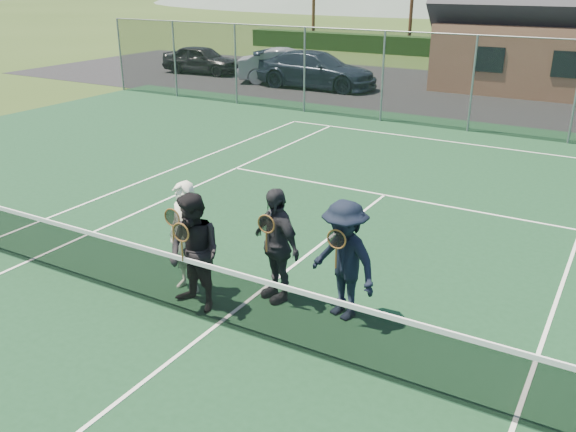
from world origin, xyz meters
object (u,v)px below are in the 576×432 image
at_px(car_a, 202,60).
at_px(player_c, 276,244).
at_px(car_b, 289,66).
at_px(player_b, 195,253).
at_px(tennis_net, 216,293).
at_px(player_a, 185,238).
at_px(car_c, 317,70).
at_px(player_d, 344,260).

relative_size(car_a, player_c, 2.29).
distance_m(car_b, player_b, 20.72).
xyz_separation_m(tennis_net, player_a, (-1.03, 0.63, 0.38)).
xyz_separation_m(car_a, car_c, (7.00, -0.82, 0.09)).
distance_m(car_b, car_c, 1.82).
distance_m(player_a, player_b, 0.61).
bearing_deg(car_c, player_b, -159.23).
relative_size(car_a, player_b, 2.29).
distance_m(car_a, car_c, 7.05).
xyz_separation_m(player_b, player_d, (1.99, 0.88, -0.00)).
bearing_deg(player_a, car_a, 127.10).
xyz_separation_m(car_a, car_b, (5.26, -0.28, 0.07)).
distance_m(tennis_net, player_d, 1.87).
bearing_deg(player_b, player_d, 23.99).
xyz_separation_m(player_c, player_d, (1.12, 0.02, -0.00)).
height_order(player_a, player_d, same).
bearing_deg(player_c, tennis_net, -105.49).
relative_size(player_a, player_b, 1.00).
distance_m(car_a, car_b, 5.27).
relative_size(car_a, car_c, 0.75).
xyz_separation_m(player_a, player_c, (1.34, 0.49, -0.00)).
bearing_deg(player_a, car_b, 115.58).
distance_m(car_a, player_c, 23.63).
bearing_deg(player_d, player_b, -156.01).
xyz_separation_m(car_a, player_a, (13.98, -18.48, 0.22)).
distance_m(car_a, tennis_net, 24.30).
bearing_deg(player_c, player_a, -160.03).
relative_size(tennis_net, player_a, 6.49).
bearing_deg(car_b, player_b, -177.79).
bearing_deg(car_a, player_b, -146.48).
height_order(car_a, player_c, player_c).
bearing_deg(player_c, car_a, 130.41).
height_order(car_b, tennis_net, car_b).
height_order(car_b, player_d, player_d).
bearing_deg(car_c, player_a, -160.12).
relative_size(car_a, car_b, 0.88).
xyz_separation_m(car_a, player_d, (16.44, -17.97, 0.22)).
xyz_separation_m(tennis_net, player_c, (0.31, 1.12, 0.38)).
relative_size(car_c, player_b, 3.03).
bearing_deg(player_a, player_d, 11.71).
relative_size(car_b, player_d, 2.59).
bearing_deg(player_b, player_c, 44.80).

